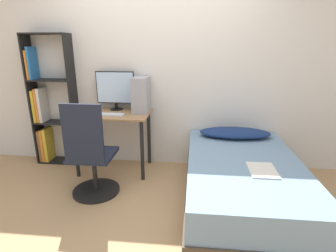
# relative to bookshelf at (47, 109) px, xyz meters

# --- Properties ---
(ground_plane) EXTENTS (14.00, 14.00, 0.00)m
(ground_plane) POSITION_rel_bookshelf_xyz_m (1.48, -1.19, -0.76)
(ground_plane) COLOR tan
(wall_back) EXTENTS (8.00, 0.05, 2.50)m
(wall_back) POSITION_rel_bookshelf_xyz_m (1.48, 0.14, 0.49)
(wall_back) COLOR silver
(wall_back) RESTS_ON ground_plane
(desk) EXTENTS (0.92, 0.58, 0.77)m
(desk) POSITION_rel_bookshelf_xyz_m (0.95, -0.17, -0.13)
(desk) COLOR #997047
(desk) RESTS_ON ground_plane
(bookshelf) EXTENTS (0.58, 0.24, 1.72)m
(bookshelf) POSITION_rel_bookshelf_xyz_m (0.00, 0.00, 0.00)
(bookshelf) COLOR black
(bookshelf) RESTS_ON ground_plane
(office_chair) EXTENTS (0.51, 0.51, 1.05)m
(office_chair) POSITION_rel_bookshelf_xyz_m (0.90, -0.81, -0.35)
(office_chair) COLOR black
(office_chair) RESTS_ON ground_plane
(bed) EXTENTS (1.13, 1.87, 0.50)m
(bed) POSITION_rel_bookshelf_xyz_m (2.47, -0.82, -0.51)
(bed) COLOR #4C3D2D
(bed) RESTS_ON ground_plane
(pillow) EXTENTS (0.86, 0.36, 0.11)m
(pillow) POSITION_rel_bookshelf_xyz_m (2.47, -0.14, -0.20)
(pillow) COLOR navy
(pillow) RESTS_ON bed
(magazine) EXTENTS (0.24, 0.32, 0.01)m
(magazine) POSITION_rel_bookshelf_xyz_m (2.59, -1.04, -0.25)
(magazine) COLOR silver
(magazine) RESTS_ON bed
(monitor) EXTENTS (0.50, 0.17, 0.49)m
(monitor) POSITION_rel_bookshelf_xyz_m (0.95, 0.02, 0.28)
(monitor) COLOR black
(monitor) RESTS_ON desk
(keyboard) EXTENTS (0.40, 0.11, 0.02)m
(keyboard) POSITION_rel_bookshelf_xyz_m (0.93, -0.28, 0.02)
(keyboard) COLOR silver
(keyboard) RESTS_ON desk
(pc_tower) EXTENTS (0.19, 0.32, 0.44)m
(pc_tower) POSITION_rel_bookshelf_xyz_m (1.30, -0.06, 0.23)
(pc_tower) COLOR #99999E
(pc_tower) RESTS_ON desk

